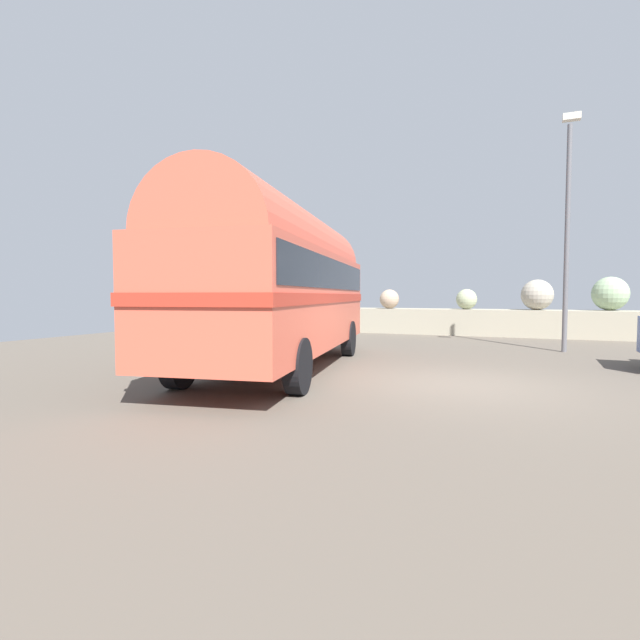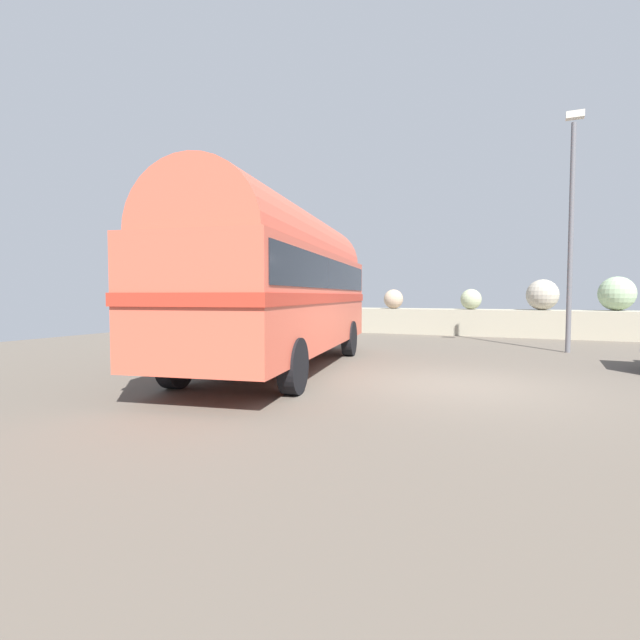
{
  "view_description": "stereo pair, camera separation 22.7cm",
  "coord_description": "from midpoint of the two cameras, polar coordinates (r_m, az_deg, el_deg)",
  "views": [
    {
      "loc": [
        1.02,
        -8.99,
        1.69
      ],
      "look_at": [
        -3.57,
        1.9,
        1.06
      ],
      "focal_mm": 26.26,
      "sensor_mm": 36.0,
      "label": 1
    },
    {
      "loc": [
        1.23,
        -8.9,
        1.69
      ],
      "look_at": [
        -3.57,
        1.9,
        1.06
      ],
      "focal_mm": 26.26,
      "sensor_mm": 36.0,
      "label": 2
    }
  ],
  "objects": [
    {
      "name": "lamp_post",
      "position": [
        15.45,
        28.67,
        10.18
      ],
      "size": [
        0.44,
        1.1,
        6.6
      ],
      "color": "#5B5B60",
      "rests_on": "ground"
    },
    {
      "name": "breakwater",
      "position": [
        20.8,
        20.8,
        0.11
      ],
      "size": [
        31.36,
        2.18,
        2.41
      ],
      "color": "gray",
      "rests_on": "ground"
    },
    {
      "name": "ground",
      "position": [
        9.17,
        16.65,
        -7.65
      ],
      "size": [
        32.0,
        26.0,
        0.02
      ],
      "color": "#595046"
    },
    {
      "name": "vintage_coach",
      "position": [
        10.63,
        -4.21,
        4.97
      ],
      "size": [
        3.88,
        8.87,
        3.7
      ],
      "rotation": [
        0.0,
        0.0,
        0.17
      ],
      "color": "black",
      "rests_on": "ground"
    }
  ]
}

